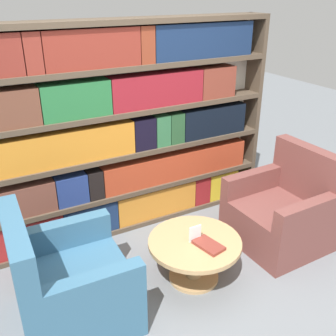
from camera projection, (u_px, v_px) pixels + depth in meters
name	position (u px, v px, depth m)	size (l,w,h in m)	color
ground_plane	(196.00, 298.00, 3.29)	(14.00, 14.00, 0.00)	slate
bookshelf	(125.00, 133.00, 3.90)	(3.17, 0.30, 2.12)	silver
armchair_left	(68.00, 285.00, 2.97)	(0.86, 0.88, 0.95)	#386684
armchair_right	(283.00, 213.00, 3.91)	(0.85, 0.87, 0.95)	brown
coffee_table	(194.00, 251.00, 3.40)	(0.80, 0.80, 0.40)	tan
table_sign	(195.00, 235.00, 3.32)	(0.11, 0.06, 0.14)	black
stray_book	(209.00, 245.00, 3.26)	(0.20, 0.28, 0.03)	brown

